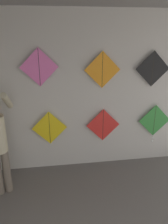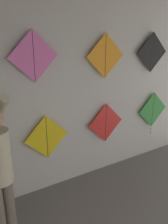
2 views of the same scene
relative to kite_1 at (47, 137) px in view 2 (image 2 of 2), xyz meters
The scene contains 7 objects.
back_panel 0.70m from the kite_1, 12.83° to the left, with size 5.57×0.06×2.80m, color beige.
kite_1 is the anchor object (origin of this frame).
kite_2 0.97m from the kite_1, ahead, with size 0.62×0.01×0.62m.
kite_3 1.97m from the kite_1, ahead, with size 0.62×0.04×0.76m.
kite_5 1.08m from the kite_1, behind, with size 0.62×0.01×0.62m.
kite_6 1.37m from the kite_1, ahead, with size 0.62×0.01×0.62m.
kite_7 2.08m from the kite_1, ahead, with size 0.62×0.01×0.62m.
Camera 2 is at (-1.54, 1.19, 2.28)m, focal length 40.00 mm.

